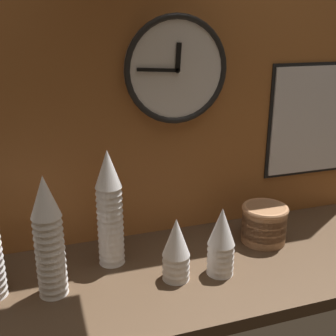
{
  "coord_description": "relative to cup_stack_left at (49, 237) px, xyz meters",
  "views": [
    {
      "loc": [
        -0.45,
        -1.07,
        0.72
      ],
      "look_at": [
        -0.08,
        0.04,
        0.32
      ],
      "focal_mm": 45.0,
      "sensor_mm": 36.0,
      "label": 1
    }
  ],
  "objects": [
    {
      "name": "ground_plane",
      "position": [
        0.44,
        0.01,
        -0.2
      ],
      "size": [
        1.6,
        0.56,
        0.04
      ],
      "primitive_type": "cube",
      "color": "#4C3826"
    },
    {
      "name": "wall_tiled_back",
      "position": [
        0.44,
        0.28,
        0.35
      ],
      "size": [
        1.6,
        0.03,
        1.05
      ],
      "color": "#A3602D",
      "rests_on": "ground_plane"
    },
    {
      "name": "cup_stack_left",
      "position": [
        0.0,
        0.0,
        0.0
      ],
      "size": [
        0.08,
        0.08,
        0.35
      ],
      "color": "white",
      "rests_on": "ground_plane"
    },
    {
      "name": "cup_stack_center_left",
      "position": [
        0.19,
        0.11,
        0.01
      ],
      "size": [
        0.08,
        0.08,
        0.37
      ],
      "color": "white",
      "rests_on": "ground_plane"
    },
    {
      "name": "cup_stack_center",
      "position": [
        0.35,
        -0.04,
        -0.08
      ],
      "size": [
        0.08,
        0.08,
        0.19
      ],
      "color": "white",
      "rests_on": "ground_plane"
    },
    {
      "name": "cup_stack_center_right",
      "position": [
        0.49,
        -0.05,
        -0.07
      ],
      "size": [
        0.08,
        0.08,
        0.21
      ],
      "color": "white",
      "rests_on": "ground_plane"
    },
    {
      "name": "bowl_stack_right",
      "position": [
        0.71,
        0.08,
        -0.11
      ],
      "size": [
        0.16,
        0.16,
        0.13
      ],
      "color": "#996B47",
      "rests_on": "ground_plane"
    },
    {
      "name": "wall_clock",
      "position": [
        0.45,
        0.25,
        0.4
      ],
      "size": [
        0.35,
        0.03,
        0.35
      ],
      "color": "white"
    },
    {
      "name": "menu_board",
      "position": [
        0.99,
        0.26,
        0.19
      ],
      "size": [
        0.37,
        0.01,
        0.43
      ],
      "color": "black"
    }
  ]
}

